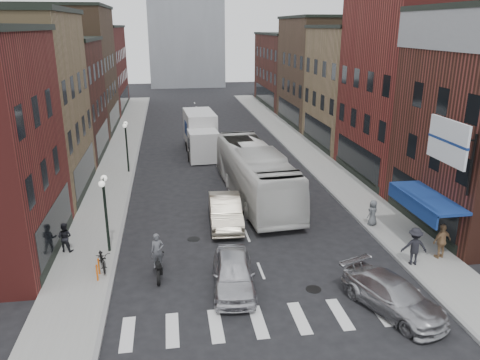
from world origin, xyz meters
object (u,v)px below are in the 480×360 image
Objects in this scene: billboard_sign at (449,143)px; sedan_left_far at (225,211)px; ped_left_solo at (65,237)px; ped_right_c at (373,213)px; box_truck at (201,134)px; ped_right_b at (442,241)px; parked_bicycle at (102,259)px; motorcycle_rider at (158,257)px; sedan_left_near at (233,273)px; streetlamp_near at (105,201)px; ped_right_a at (414,246)px; bike_rack at (98,269)px; transit_bus at (255,173)px; curb_car at (393,295)px; streetlamp_far at (126,138)px.

billboard_sign reaches higher than sedan_left_far.
ped_left_solo is 1.02× the size of ped_right_c.
box_truck reaches higher than ped_right_b.
parked_bicycle is at bearing -141.93° from sedan_left_far.
box_truck reaches higher than motorcycle_rider.
sedan_left_far is 8.94m from ped_left_solo.
box_truck is at bearing 94.34° from sedan_left_near.
billboard_sign is at bearing 74.81° from ped_right_c.
streetlamp_near reaches higher than ped_right_a.
bike_rack is at bearing 7.82° from ped_right_a.
ped_right_b is (18.68, -3.61, 0.13)m from ped_left_solo.
ped_left_solo reaches higher than bike_rack.
sedan_left_far is 2.80× the size of parked_bicycle.
sedan_left_near is (-0.32, -23.68, -1.04)m from box_truck.
billboard_sign reaches higher than ped_right_c.
ped_right_c is at bearing -48.78° from transit_bus.
curb_car reaches higher than bike_rack.
motorcycle_rider is 5.69m from ped_left_solo.
parked_bicycle is 1.21× the size of ped_right_c.
box_truck reaches higher than curb_car.
ped_left_solo is at bearing -99.12° from streetlamp_far.
ped_right_a is 1.24× the size of ped_right_c.
transit_bus reaches higher than sedan_left_near.
motorcycle_rider is at bearing -2.62° from bike_rack.
ped_right_b is at bearing 19.17° from curb_car.
transit_bus is 8.30m from ped_right_c.
curb_car is at bearing -30.19° from streetlamp_near.
sedan_left_far is at bearing 98.93° from curb_car.
streetlamp_near is at bearing 85.76° from bike_rack.
sedan_left_far is at bearing 48.67° from motorcycle_rider.
box_truck is at bearing -78.67° from ped_right_b.
sedan_left_far is (-9.59, 6.25, -5.28)m from billboard_sign.
box_truck reaches higher than bike_rack.
streetlamp_near is 2.98m from ped_left_solo.
streetlamp_far is at bearing 137.31° from transit_bus.
curb_car is 2.66× the size of ped_right_b.
curb_car is at bearing 167.58° from ped_left_solo.
curb_car is (3.17, -13.90, -1.08)m from transit_bus.
parked_bicycle is (-0.10, -15.83, -2.28)m from streetlamp_far.
streetlamp_near and streetlamp_far have the same top height.
motorcycle_rider is 1.20× the size of parked_bicycle.
sedan_left_far reaches higher than bike_rack.
billboard_sign is 0.81× the size of sedan_left_near.
streetlamp_far is 19.77m from ped_right_c.
ped_right_b reaches higher than sedan_left_far.
box_truck is 16.58m from sedan_left_far.
curb_car is (9.56, -4.22, -0.33)m from motorcycle_rider.
streetlamp_far reaches higher than parked_bicycle.
transit_bus is 11.69m from sedan_left_near.
sedan_left_near is 10.66m from ped_right_b.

